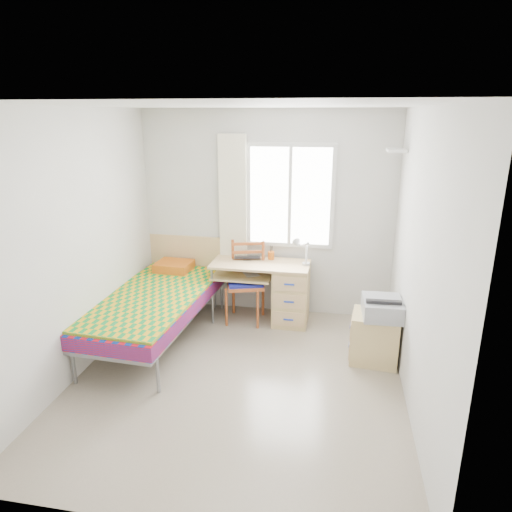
{
  "coord_description": "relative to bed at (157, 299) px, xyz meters",
  "views": [
    {
      "loc": [
        0.88,
        -3.88,
        2.54
      ],
      "look_at": [
        0.08,
        0.55,
        1.12
      ],
      "focal_mm": 32.0,
      "sensor_mm": 36.0,
      "label": 1
    }
  ],
  "objects": [
    {
      "name": "desk",
      "position": [
        1.43,
        0.68,
        -0.06
      ],
      "size": [
        1.22,
        0.57,
        0.76
      ],
      "rotation": [
        0.0,
        0.0,
        -0.01
      ],
      "color": "#DDBC74",
      "rests_on": "floor"
    },
    {
      "name": "ceiling",
      "position": [
        1.13,
        -0.73,
        2.13
      ],
      "size": [
        3.5,
        3.5,
        0.0
      ],
      "primitive_type": "plane",
      "rotation": [
        3.14,
        0.0,
        0.0
      ],
      "color": "white",
      "rests_on": "wall_back"
    },
    {
      "name": "book",
      "position": [
        0.9,
        0.67,
        0.12
      ],
      "size": [
        0.27,
        0.29,
        0.02
      ],
      "primitive_type": "imported",
      "rotation": [
        0.0,
        0.0,
        0.51
      ],
      "color": "gray",
      "rests_on": "desk"
    },
    {
      "name": "curtain",
      "position": [
        0.71,
        0.95,
        0.98
      ],
      "size": [
        0.35,
        0.05,
        1.7
      ],
      "primitive_type": "cube",
      "color": "#F5E9CB",
      "rests_on": "wall_back"
    },
    {
      "name": "floating_shelf",
      "position": [
        2.62,
        0.67,
        1.68
      ],
      "size": [
        0.2,
        0.32,
        0.03
      ],
      "primitive_type": "cube",
      "color": "white",
      "rests_on": "wall_right"
    },
    {
      "name": "chair",
      "position": [
        0.93,
        0.66,
        0.1
      ],
      "size": [
        0.55,
        0.55,
        1.02
      ],
      "rotation": [
        0.0,
        0.0,
        0.29
      ],
      "color": "#AB4B21",
      "rests_on": "floor"
    },
    {
      "name": "floor",
      "position": [
        1.13,
        -0.73,
        -0.47
      ],
      "size": [
        3.5,
        3.5,
        0.0
      ],
      "primitive_type": "plane",
      "color": "#BCAD93",
      "rests_on": "ground"
    },
    {
      "name": "wall_back",
      "position": [
        1.13,
        1.02,
        0.83
      ],
      "size": [
        3.2,
        0.0,
        3.2
      ],
      "primitive_type": "plane",
      "rotation": [
        1.57,
        0.0,
        0.0
      ],
      "color": "silver",
      "rests_on": "ground"
    },
    {
      "name": "wall_left",
      "position": [
        -0.47,
        -0.73,
        0.83
      ],
      "size": [
        0.0,
        3.5,
        3.5
      ],
      "primitive_type": "plane",
      "rotation": [
        1.57,
        0.0,
        1.57
      ],
      "color": "silver",
      "rests_on": "ground"
    },
    {
      "name": "pen_cup",
      "position": [
        1.21,
        0.86,
        0.34
      ],
      "size": [
        0.08,
        0.08,
        0.1
      ],
      "primitive_type": "cylinder",
      "rotation": [
        0.0,
        0.0,
        -0.03
      ],
      "color": "#DC5518",
      "rests_on": "desk"
    },
    {
      "name": "bed",
      "position": [
        0.0,
        0.0,
        0.0
      ],
      "size": [
        1.19,
        2.31,
        0.98
      ],
      "rotation": [
        0.0,
        0.0,
        -0.07
      ],
      "color": "gray",
      "rests_on": "floor"
    },
    {
      "name": "cabinet",
      "position": [
        2.47,
        -0.11,
        -0.21
      ],
      "size": [
        0.53,
        0.48,
        0.53
      ],
      "rotation": [
        0.0,
        0.0,
        -0.09
      ],
      "color": "tan",
      "rests_on": "floor"
    },
    {
      "name": "window",
      "position": [
        1.43,
        0.99,
        1.08
      ],
      "size": [
        1.1,
        0.04,
        1.3
      ],
      "color": "white",
      "rests_on": "wall_back"
    },
    {
      "name": "task_lamp",
      "position": [
        1.61,
        0.6,
        0.52
      ],
      "size": [
        0.22,
        0.31,
        0.38
      ],
      "rotation": [
        0.0,
        0.0,
        0.17
      ],
      "color": "white",
      "rests_on": "desk"
    },
    {
      "name": "wall_right",
      "position": [
        2.73,
        -0.73,
        0.83
      ],
      "size": [
        0.0,
        3.5,
        3.5
      ],
      "primitive_type": "plane",
      "rotation": [
        1.57,
        0.0,
        -1.57
      ],
      "color": "silver",
      "rests_on": "ground"
    },
    {
      "name": "printer",
      "position": [
        2.52,
        -0.14,
        0.16
      ],
      "size": [
        0.41,
        0.47,
        0.19
      ],
      "rotation": [
        0.0,
        0.0,
        0.04
      ],
      "color": "#989BA0",
      "rests_on": "cabinet"
    },
    {
      "name": "laptop",
      "position": [
        0.93,
        0.77,
        0.3
      ],
      "size": [
        0.36,
        0.27,
        0.03
      ],
      "primitive_type": "imported",
      "rotation": [
        0.0,
        0.0,
        0.18
      ],
      "color": "black",
      "rests_on": "desk"
    }
  ]
}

